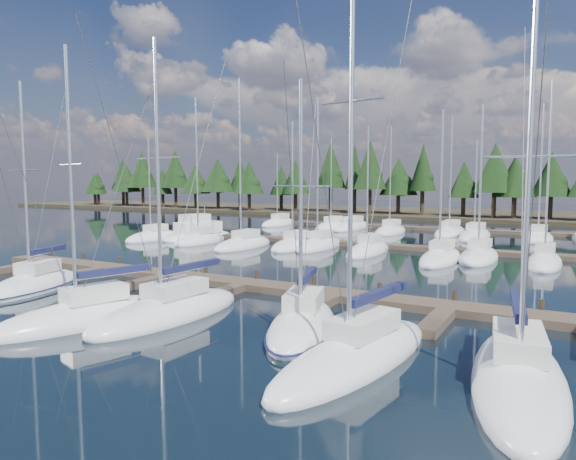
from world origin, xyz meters
The scene contains 13 objects.
ground centered at (0.00, 30.00, 0.00)m, with size 260.00×260.00×0.00m, color black.
far_shore centered at (0.00, 90.00, 0.30)m, with size 220.00×30.00×0.60m, color #322A1B.
main_dock centered at (0.00, 17.36, 0.20)m, with size 44.00×6.13×0.90m.
back_docks centered at (0.00, 49.58, 0.20)m, with size 50.00×21.80×0.40m.
front_sailboat_1 centered at (-10.75, 11.27, 0.28)m, with size 4.86×8.21×12.92m.
front_sailboat_2 centered at (-2.02, 7.82, 0.29)m, with size 4.90×8.94×13.07m.
front_sailboat_3 centered at (0.52, 10.47, 0.28)m, with size 3.53×9.46×13.66m.
front_sailboat_4 centered at (7.15, 11.48, 0.27)m, with size 4.89×8.27×11.38m.
front_sailboat_5 centered at (10.62, 8.97, 0.31)m, with size 4.07×10.13×16.54m.
front_sailboat_6 centered at (15.84, 9.57, 0.28)m, with size 4.13×10.19×13.08m.
back_sailboat_rows centered at (-0.07, 45.18, 0.26)m, with size 47.84×33.00×16.87m.
motor_yacht_left centered at (-19.35, 37.11, 0.50)m, with size 5.09×9.66×4.60m.
tree_line centered at (-1.69, 80.19, 7.40)m, with size 183.34×11.81×13.32m.
Camera 1 is at (17.12, -7.65, 6.48)m, focal length 32.00 mm.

